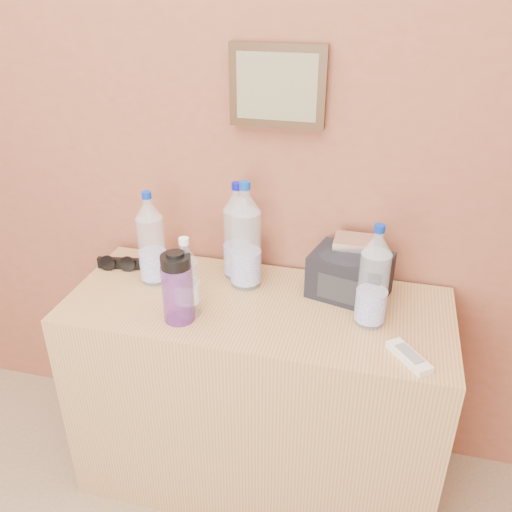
{
  "coord_description": "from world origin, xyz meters",
  "views": [
    {
      "loc": [
        0.59,
        0.31,
        1.72
      ],
      "look_at": [
        0.24,
        1.71,
        0.95
      ],
      "focal_mm": 38.0,
      "sensor_mm": 36.0,
      "label": 1
    }
  ],
  "objects": [
    {
      "name": "ac_remote",
      "position": [
        0.71,
        1.55,
        0.78
      ],
      "size": [
        0.13,
        0.14,
        0.02
      ],
      "primitive_type": "cube",
      "rotation": [
        0.0,
        0.0,
        -0.9
      ],
      "color": "white",
      "rests_on": "dresser"
    },
    {
      "name": "dresser",
      "position": [
        0.24,
        1.72,
        0.38
      ],
      "size": [
        1.23,
        0.51,
        0.77
      ],
      "primitive_type": "cube",
      "color": "#9B6B40",
      "rests_on": "ground"
    },
    {
      "name": "pet_large_c",
      "position": [
        0.13,
        1.88,
        0.92
      ],
      "size": [
        0.09,
        0.09,
        0.34
      ],
      "rotation": [
        0.0,
        0.0,
        0.39
      ],
      "color": "#ACC3D3",
      "rests_on": "dresser"
    },
    {
      "name": "pet_large_d",
      "position": [
        0.59,
        1.71,
        0.91
      ],
      "size": [
        0.09,
        0.09,
        0.32
      ],
      "rotation": [
        0.0,
        0.0,
        0.41
      ],
      "color": "white",
      "rests_on": "dresser"
    },
    {
      "name": "sunglasses",
      "position": [
        -0.3,
        1.83,
        0.79
      ],
      "size": [
        0.16,
        0.08,
        0.04
      ],
      "primitive_type": null,
      "rotation": [
        0.0,
        0.0,
        0.15
      ],
      "color": "black",
      "rests_on": "dresser"
    },
    {
      "name": "picture_frame",
      "position": [
        0.24,
        1.98,
        1.4
      ],
      "size": [
        0.3,
        0.03,
        0.25
      ],
      "primitive_type": null,
      "color": "#382311",
      "rests_on": "room_shell"
    },
    {
      "name": "foil_packet",
      "position": [
        0.51,
        1.88,
        0.95
      ],
      "size": [
        0.12,
        0.1,
        0.03
      ],
      "primitive_type": "cube",
      "rotation": [
        0.0,
        0.0,
        -0.01
      ],
      "color": "silver",
      "rests_on": "toiletry_bag"
    },
    {
      "name": "pet_small",
      "position": [
        0.04,
        1.62,
        0.88
      ],
      "size": [
        0.07,
        0.07,
        0.26
      ],
      "rotation": [
        0.0,
        0.0,
        -0.28
      ],
      "color": "white",
      "rests_on": "dresser"
    },
    {
      "name": "nalgene_bottle",
      "position": [
        0.03,
        1.58,
        0.88
      ],
      "size": [
        0.09,
        0.09,
        0.23
      ],
      "rotation": [
        0.0,
        0.0,
        -0.36
      ],
      "color": "#682788",
      "rests_on": "dresser"
    },
    {
      "name": "pet_large_a",
      "position": [
        -0.14,
        1.78,
        0.91
      ],
      "size": [
        0.09,
        0.09,
        0.32
      ],
      "rotation": [
        0.0,
        0.0,
        -0.08
      ],
      "color": "silver",
      "rests_on": "dresser"
    },
    {
      "name": "toiletry_bag",
      "position": [
        0.51,
        1.85,
        0.85
      ],
      "size": [
        0.28,
        0.23,
        0.17
      ],
      "primitive_type": null,
      "rotation": [
        0.0,
        0.0,
        -0.25
      ],
      "color": "#242427",
      "rests_on": "dresser"
    },
    {
      "name": "pet_large_b",
      "position": [
        0.17,
        1.83,
        0.93
      ],
      "size": [
        0.1,
        0.1,
        0.37
      ],
      "rotation": [
        0.0,
        0.0,
        -0.02
      ],
      "color": "silver",
      "rests_on": "dresser"
    }
  ]
}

